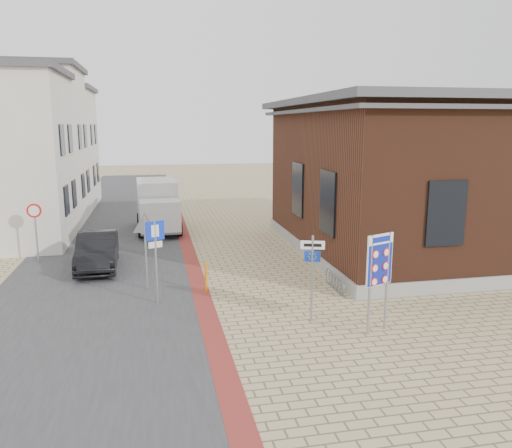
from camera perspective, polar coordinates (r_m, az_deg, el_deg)
name	(u,v)px	position (r m, az deg, el deg)	size (l,w,h in m)	color
ground	(277,318)	(15.18, 2.36, -10.71)	(120.00, 120.00, 0.00)	tan
road_strip	(118,227)	(29.27, -15.47, -0.30)	(7.00, 60.00, 0.02)	#38383A
curb_strip	(186,244)	(24.36, -7.96, -2.28)	(0.60, 40.00, 0.02)	maroon
brick_building	(431,174)	(24.20, 19.40, 5.44)	(13.00, 13.00, 6.80)	gray
townhouse_mid	(20,144)	(32.55, -25.36, 8.25)	(7.40, 6.40, 9.10)	beige
townhouse_far	(42,147)	(38.42, -23.25, 8.12)	(7.40, 6.40, 8.30)	beige
bike_rack	(335,282)	(17.82, 8.98, -6.56)	(0.08, 1.80, 0.60)	slate
sedan	(97,251)	(21.06, -17.67, -2.92)	(1.50, 4.32, 1.42)	black
box_truck	(158,205)	(27.56, -11.17, 2.11)	(2.38, 5.24, 2.70)	slate
border_sign	(380,262)	(14.01, 13.94, -4.25)	(0.90, 0.40, 2.80)	gray
essen_sign	(312,265)	(14.53, 6.44, -4.62)	(0.68, 0.24, 2.58)	gray
parking_sign	(155,245)	(16.09, -11.42, -2.42)	(0.59, 0.25, 2.80)	gray
yield_sign	(145,232)	(17.53, -12.58, -0.88)	(0.95, 0.24, 2.70)	gray
speed_sign	(35,223)	(22.54, -23.92, 0.11)	(0.59, 0.07, 2.51)	gray
bollard	(206,277)	(17.31, -5.72, -6.07)	(0.10, 0.10, 1.07)	orange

